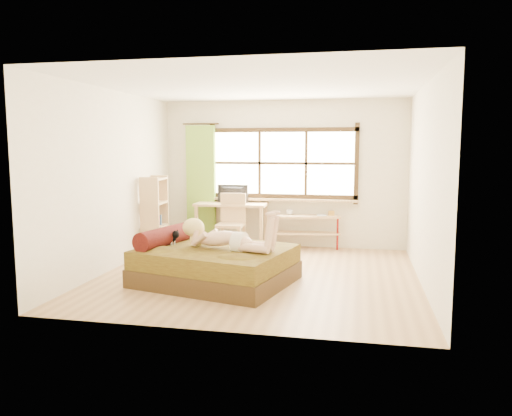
% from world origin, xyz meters
% --- Properties ---
extents(floor, '(4.50, 4.50, 0.00)m').
position_xyz_m(floor, '(0.00, 0.00, 0.00)').
color(floor, '#9E754C').
rests_on(floor, ground).
extents(ceiling, '(4.50, 4.50, 0.00)m').
position_xyz_m(ceiling, '(0.00, 0.00, 2.70)').
color(ceiling, white).
rests_on(ceiling, wall_back).
extents(wall_back, '(4.50, 0.00, 4.50)m').
position_xyz_m(wall_back, '(0.00, 2.25, 1.35)').
color(wall_back, silver).
rests_on(wall_back, floor).
extents(wall_front, '(4.50, 0.00, 4.50)m').
position_xyz_m(wall_front, '(0.00, -2.25, 1.35)').
color(wall_front, silver).
rests_on(wall_front, floor).
extents(wall_left, '(0.00, 4.50, 4.50)m').
position_xyz_m(wall_left, '(-2.25, 0.00, 1.35)').
color(wall_left, silver).
rests_on(wall_left, floor).
extents(wall_right, '(0.00, 4.50, 4.50)m').
position_xyz_m(wall_right, '(2.25, 0.00, 1.35)').
color(wall_right, silver).
rests_on(wall_right, floor).
extents(window, '(2.80, 0.16, 1.46)m').
position_xyz_m(window, '(0.00, 2.22, 1.51)').
color(window, '#FFEDBF').
rests_on(window, wall_back).
extents(curtain, '(0.55, 0.10, 2.20)m').
position_xyz_m(curtain, '(-1.55, 2.13, 1.15)').
color(curtain, '#5E9227').
rests_on(curtain, wall_back).
extents(bed, '(2.25, 1.97, 0.74)m').
position_xyz_m(bed, '(-0.55, -0.48, 0.26)').
color(bed, black).
rests_on(bed, floor).
extents(woman, '(1.41, 0.70, 0.58)m').
position_xyz_m(woman, '(-0.35, -0.54, 0.78)').
color(woman, '#D7A88A').
rests_on(woman, bed).
extents(kitten, '(0.31, 0.18, 0.23)m').
position_xyz_m(kitten, '(-1.22, -0.39, 0.60)').
color(kitten, black).
rests_on(kitten, bed).
extents(desk, '(1.32, 0.63, 0.82)m').
position_xyz_m(desk, '(-0.91, 1.95, 0.71)').
color(desk, tan).
rests_on(desk, floor).
extents(monitor, '(0.58, 0.09, 0.33)m').
position_xyz_m(monitor, '(-0.91, 2.00, 0.99)').
color(monitor, black).
rests_on(monitor, desk).
extents(chair, '(0.47, 0.47, 1.03)m').
position_xyz_m(chair, '(-0.81, 1.59, 0.57)').
color(chair, tan).
rests_on(chair, floor).
extents(pipe_shelf, '(1.26, 0.51, 0.69)m').
position_xyz_m(pipe_shelf, '(0.47, 2.07, 0.45)').
color(pipe_shelf, tan).
rests_on(pipe_shelf, floor).
extents(cup, '(0.14, 0.14, 0.09)m').
position_xyz_m(cup, '(0.16, 2.07, 0.66)').
color(cup, gray).
rests_on(cup, pipe_shelf).
extents(book, '(0.20, 0.25, 0.02)m').
position_xyz_m(book, '(0.66, 2.07, 0.62)').
color(book, gray).
rests_on(book, pipe_shelf).
extents(bookshelf, '(0.38, 0.61, 1.34)m').
position_xyz_m(bookshelf, '(-2.08, 1.14, 0.68)').
color(bookshelf, tan).
rests_on(bookshelf, floor).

